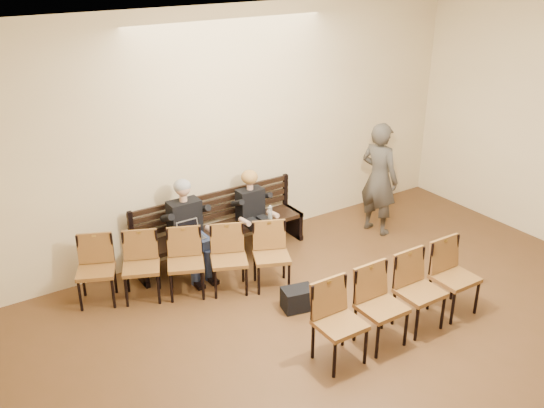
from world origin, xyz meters
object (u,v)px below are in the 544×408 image
at_px(laptop, 193,240).
at_px(bag, 298,299).
at_px(seated_woman, 254,217).
at_px(chair_row_front, 186,264).
at_px(bench, 222,242).
at_px(passerby, 380,170).
at_px(seated_man, 188,228).
at_px(chair_row_back, 401,300).
at_px(water_bottle, 270,220).

height_order(laptop, bag, laptop).
xyz_separation_m(seated_woman, chair_row_front, (-1.36, -0.53, -0.12)).
xyz_separation_m(bench, laptop, (-0.60, -0.31, 0.34)).
distance_m(seated_woman, passerby, 2.08).
bearing_deg(passerby, seated_man, 69.29).
relative_size(seated_man, chair_row_back, 0.57).
bearing_deg(laptop, chair_row_back, -56.40).
relative_size(bag, chair_row_front, 0.14).
bearing_deg(water_bottle, bench, 152.07).
bearing_deg(chair_row_front, chair_row_back, -28.54).
height_order(seated_man, laptop, seated_man).
bearing_deg(passerby, water_bottle, 69.94).
height_order(seated_man, bag, seated_man).
xyz_separation_m(water_bottle, chair_row_back, (0.18, -2.49, -0.09)).
bearing_deg(laptop, chair_row_front, -124.73).
bearing_deg(bag, seated_woman, 77.59).
bearing_deg(chair_row_front, seated_woman, 44.93).
bearing_deg(laptop, bag, -58.43).
height_order(water_bottle, passerby, passerby).
distance_m(bag, chair_row_front, 1.51).
bearing_deg(seated_woman, bag, -102.41).
xyz_separation_m(bench, passerby, (2.45, -0.60, 0.80)).
xyz_separation_m(seated_man, bag, (0.70, -1.61, -0.51)).
relative_size(bench, passerby, 1.27).
bearing_deg(passerby, chair_row_front, 79.16).
distance_m(water_bottle, passerby, 1.91).
bearing_deg(chair_row_back, water_bottle, 94.67).
height_order(seated_man, passerby, passerby).
height_order(water_bottle, chair_row_front, chair_row_front).
height_order(seated_woman, water_bottle, seated_woman).
relative_size(seated_man, seated_woman, 1.17).
bearing_deg(water_bottle, seated_man, 170.01).
bearing_deg(chair_row_front, water_bottle, 35.63).
bearing_deg(water_bottle, chair_row_back, -85.95).
distance_m(bench, laptop, 0.76).
height_order(seated_man, chair_row_back, seated_man).
bearing_deg(water_bottle, seated_woman, 124.20).
bearing_deg(bag, bench, 94.18).
relative_size(passerby, chair_row_front, 0.76).
bearing_deg(laptop, water_bottle, 3.33).
xyz_separation_m(water_bottle, passerby, (1.83, -0.27, 0.47)).
relative_size(seated_woman, bag, 2.88).
xyz_separation_m(bench, chair_row_back, (0.80, -2.82, 0.24)).
bearing_deg(chair_row_front, bench, 60.07).
relative_size(water_bottle, bag, 0.55).
bearing_deg(laptop, seated_man, 85.02).
bearing_deg(laptop, passerby, -1.06).
xyz_separation_m(bench, bag, (0.13, -1.73, -0.08)).
distance_m(laptop, water_bottle, 1.23).
relative_size(laptop, passerby, 0.15).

